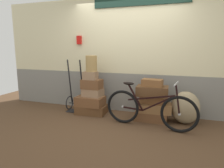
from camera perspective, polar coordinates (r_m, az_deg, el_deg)
ground at (r=4.17m, az=1.55°, el=-11.15°), size 8.41×5.20×0.06m
station_building at (r=4.69m, az=4.89°, el=8.08°), size 6.41×0.74×2.63m
suitcase_0 at (r=4.68m, az=-5.82°, el=-7.13°), size 0.69×0.50×0.19m
suitcase_1 at (r=4.61m, az=-6.18°, el=-4.82°), size 0.63×0.42×0.21m
suitcase_2 at (r=4.57m, az=-5.45°, el=-2.39°), size 0.46×0.36×0.18m
suitcase_3 at (r=4.53m, az=-5.71°, el=0.01°), size 0.45×0.33×0.21m
suitcase_4 at (r=4.46m, az=-6.16°, el=2.38°), size 0.31×0.21×0.18m
suitcase_5 at (r=4.31m, az=11.05°, el=-8.83°), size 0.65×0.39×0.19m
suitcase_6 at (r=4.25m, az=11.78°, el=-6.56°), size 0.72×0.43×0.17m
suitcase_7 at (r=4.22m, az=11.38°, el=-4.24°), size 0.51×0.34×0.17m
suitcase_8 at (r=4.14m, az=11.34°, el=-1.93°), size 0.63×0.40×0.19m
suitcase_9 at (r=4.10m, az=11.34°, el=0.35°), size 0.42×0.27×0.14m
wicker_basket at (r=4.45m, az=-5.87°, el=5.78°), size 0.25×0.25×0.35m
luggage_trolley at (r=4.91m, az=-10.17°, el=-4.35°), size 0.40×0.39×1.22m
burlap_sack at (r=4.27m, az=20.05°, el=-6.28°), size 0.55×0.47×0.65m
bicycle at (r=3.86m, az=10.45°, el=-7.02°), size 1.74×0.46×0.89m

